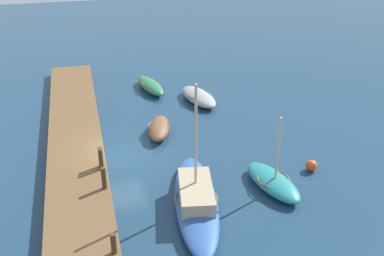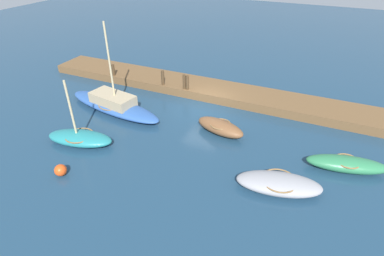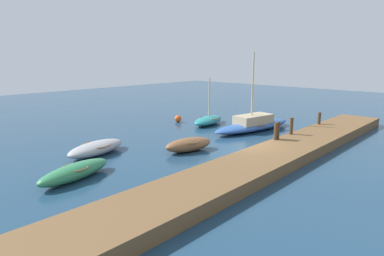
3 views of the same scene
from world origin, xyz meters
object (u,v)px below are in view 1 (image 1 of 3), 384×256
rowboat_green (151,86)px  rowboat_teal (273,182)px  mooring_post_east (114,244)px  dinghy_brown (159,128)px  sailboat_blue (196,199)px  rowboat_grey (199,97)px  marker_buoy (311,166)px  mooring_post_west (101,157)px  mooring_post_mid_west (101,159)px  mooring_post_mid_east (104,178)px

rowboat_green → rowboat_teal: rowboat_teal is taller
mooring_post_east → dinghy_brown: bearing=160.7°
sailboat_blue → rowboat_teal: sailboat_blue is taller
rowboat_grey → sailboat_blue: bearing=-28.1°
sailboat_blue → marker_buoy: size_ratio=13.23×
sailboat_blue → marker_buoy: 6.69m
dinghy_brown → marker_buoy: 8.94m
rowboat_teal → mooring_post_east: size_ratio=4.58×
mooring_post_west → rowboat_green: bearing=158.4°
rowboat_grey → mooring_post_east: (14.33, -7.04, 0.68)m
rowboat_teal → mooring_post_mid_west: rowboat_teal is taller
rowboat_green → rowboat_grey: (2.80, 2.82, 0.00)m
sailboat_blue → rowboat_grey: 11.97m
mooring_post_mid_west → marker_buoy: 10.55m
mooring_post_mid_west → mooring_post_mid_east: 1.74m
rowboat_green → marker_buoy: rowboat_green is taller
dinghy_brown → mooring_post_mid_east: (5.81, -3.59, 0.74)m
mooring_post_mid_west → mooring_post_east: 6.18m
sailboat_blue → mooring_post_mid_east: size_ratio=7.28×
mooring_post_west → marker_buoy: size_ratio=1.75×
mooring_post_mid_east → mooring_post_mid_west: bearing=180.0°
mooring_post_east → marker_buoy: size_ratio=1.48×
rowboat_grey → marker_buoy: bearing=5.8°
dinghy_brown → mooring_post_mid_west: size_ratio=3.03×
rowboat_teal → mooring_post_mid_east: (-1.02, -7.84, 0.78)m
mooring_post_mid_east → mooring_post_east: bearing=0.0°
sailboat_blue → mooring_post_mid_west: (-3.39, -3.88, 0.67)m
mooring_post_east → mooring_post_mid_west: bearing=180.0°
mooring_post_mid_west → mooring_post_east: mooring_post_mid_west is taller
mooring_post_mid_east → mooring_post_east: mooring_post_mid_east is taller
mooring_post_mid_west → mooring_post_mid_east: size_ratio=1.00×
mooring_post_mid_west → rowboat_grey: bearing=139.2°
rowboat_green → marker_buoy: bearing=13.4°
rowboat_teal → mooring_post_west: (-3.02, -7.84, 0.76)m
dinghy_brown → rowboat_teal: bearing=45.8°
rowboat_green → mooring_post_mid_east: size_ratio=3.73×
mooring_post_mid_east → mooring_post_east: size_ratio=1.23×
mooring_post_west → marker_buoy: bearing=79.0°
rowboat_teal → mooring_post_mid_west: bearing=-121.7°
marker_buoy → rowboat_grey: bearing=-161.4°
mooring_post_mid_west → mooring_post_east: (6.18, 0.00, -0.10)m
mooring_post_west → mooring_post_mid_east: 2.00m
rowboat_green → rowboat_grey: rowboat_green is taller
mooring_post_mid_east → marker_buoy: (0.01, 10.37, -0.86)m
mooring_post_mid_east → mooring_post_west: bearing=180.0°
rowboat_grey → mooring_post_mid_west: 10.80m
sailboat_blue → marker_buoy: (-1.64, 6.49, -0.18)m
rowboat_green → dinghy_brown: bearing=-17.7°
sailboat_blue → marker_buoy: sailboat_blue is taller
marker_buoy → mooring_post_west: bearing=-101.0°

